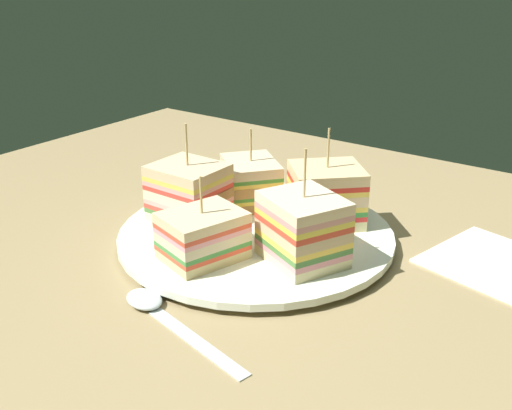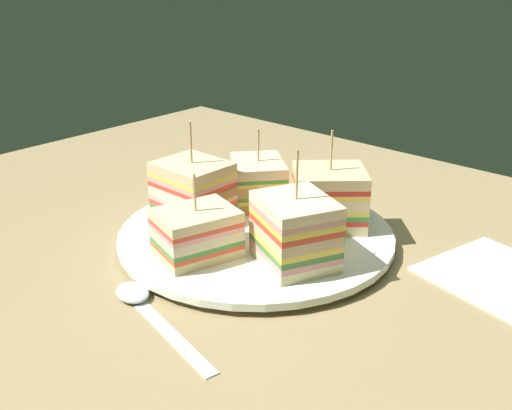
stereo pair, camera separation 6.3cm
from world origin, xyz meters
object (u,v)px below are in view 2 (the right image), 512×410
(sandwich_wedge_0, at_px, (258,182))
(sandwich_wedge_3, at_px, (295,231))
(sandwich_wedge_4, at_px, (328,198))
(plate, at_px, (256,235))
(napkin, at_px, (504,278))
(sandwich_wedge_1, at_px, (193,190))
(sandwich_wedge_2, at_px, (197,233))
(spoon, at_px, (142,303))

(sandwich_wedge_0, relative_size, sandwich_wedge_3, 0.84)
(sandwich_wedge_0, relative_size, sandwich_wedge_4, 0.89)
(plate, distance_m, napkin, 0.25)
(plate, xyz_separation_m, sandwich_wedge_3, (0.07, -0.03, 0.04))
(sandwich_wedge_1, bearing_deg, sandwich_wedge_2, -40.08)
(sandwich_wedge_1, height_order, sandwich_wedge_3, sandwich_wedge_3)
(napkin, bearing_deg, sandwich_wedge_4, -169.35)
(sandwich_wedge_4, xyz_separation_m, napkin, (0.18, 0.03, -0.04))
(sandwich_wedge_1, bearing_deg, napkin, 21.16)
(sandwich_wedge_3, bearing_deg, napkin, -115.64)
(spoon, bearing_deg, sandwich_wedge_2, -66.91)
(plate, relative_size, sandwich_wedge_3, 2.60)
(sandwich_wedge_0, distance_m, sandwich_wedge_4, 0.10)
(plate, xyz_separation_m, sandwich_wedge_1, (-0.08, -0.02, 0.04))
(napkin, bearing_deg, plate, -156.82)
(sandwich_wedge_1, relative_size, spoon, 0.70)
(plate, bearing_deg, sandwich_wedge_1, -167.09)
(sandwich_wedge_3, bearing_deg, plate, 4.61)
(sandwich_wedge_3, height_order, sandwich_wedge_4, sandwich_wedge_3)
(plate, relative_size, napkin, 2.20)
(sandwich_wedge_1, bearing_deg, sandwich_wedge_3, -3.40)
(sandwich_wedge_0, height_order, spoon, sandwich_wedge_0)
(spoon, bearing_deg, sandwich_wedge_4, -86.96)
(sandwich_wedge_2, relative_size, sandwich_wedge_4, 0.84)
(plate, bearing_deg, sandwich_wedge_2, -94.06)
(plate, distance_m, sandwich_wedge_3, 0.09)
(sandwich_wedge_3, bearing_deg, sandwich_wedge_0, -10.09)
(plate, distance_m, sandwich_wedge_4, 0.09)
(spoon, relative_size, napkin, 1.18)
(sandwich_wedge_2, bearing_deg, sandwich_wedge_4, -3.57)
(sandwich_wedge_2, bearing_deg, sandwich_wedge_0, 34.56)
(sandwich_wedge_3, bearing_deg, spoon, 89.48)
(napkin, bearing_deg, sandwich_wedge_1, -159.29)
(sandwich_wedge_0, height_order, sandwich_wedge_2, sandwich_wedge_0)
(sandwich_wedge_0, height_order, sandwich_wedge_3, sandwich_wedge_3)
(sandwich_wedge_3, xyz_separation_m, napkin, (0.16, 0.13, -0.04))
(sandwich_wedge_1, xyz_separation_m, sandwich_wedge_2, (0.07, -0.06, -0.01))
(sandwich_wedge_2, distance_m, napkin, 0.30)
(napkin, bearing_deg, spoon, -130.20)
(plate, relative_size, spoon, 1.86)
(sandwich_wedge_0, relative_size, napkin, 0.71)
(sandwich_wedge_4, bearing_deg, sandwich_wedge_0, -41.58)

